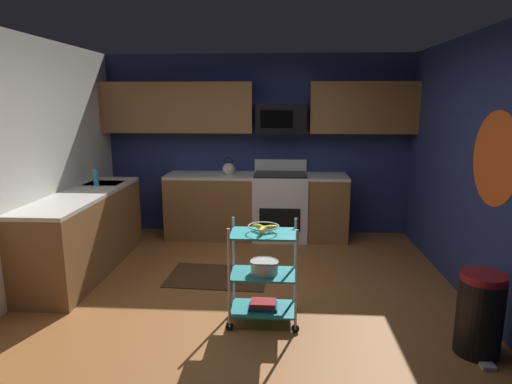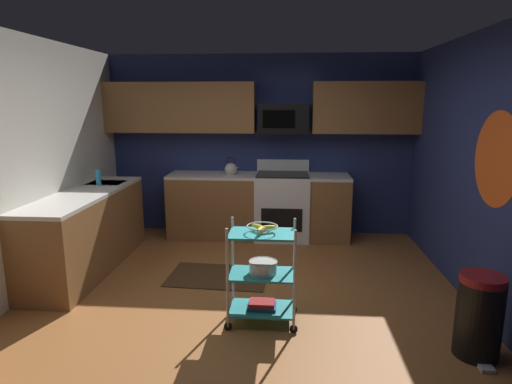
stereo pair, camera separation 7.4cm
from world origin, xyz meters
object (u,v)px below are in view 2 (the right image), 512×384
object	(u,v)px
microwave	(283,119)
book_stack	(262,305)
mixing_bowl_large	(263,267)
trash_can	(479,316)
oven_range	(282,205)
rolling_cart	(262,274)
fruit_bowl	(262,228)
dish_soap_bottle	(98,177)
kettle	(231,169)

from	to	relation	value
microwave	book_stack	size ratio (longest dim) A/B	2.76
mixing_bowl_large	trash_can	bearing A→B (deg)	-13.09
oven_range	rolling_cart	bearing A→B (deg)	-93.07
fruit_bowl	dish_soap_bottle	world-z (taller)	dish_soap_bottle
fruit_bowl	kettle	bearing A→B (deg)	103.73
book_stack	kettle	size ratio (longest dim) A/B	0.96
kettle	dish_soap_bottle	size ratio (longest dim) A/B	1.32
rolling_cart	fruit_bowl	distance (m)	0.42
oven_range	mixing_bowl_large	world-z (taller)	oven_range
fruit_bowl	trash_can	size ratio (longest dim) A/B	0.41
mixing_bowl_large	kettle	size ratio (longest dim) A/B	0.95
oven_range	rolling_cart	xyz separation A→B (m)	(-0.13, -2.46, -0.03)
kettle	trash_can	world-z (taller)	kettle
rolling_cart	mixing_bowl_large	world-z (taller)	rolling_cart
dish_soap_bottle	mixing_bowl_large	bearing A→B (deg)	-35.48
oven_range	rolling_cart	distance (m)	2.46
oven_range	mixing_bowl_large	xyz separation A→B (m)	(-0.12, -2.46, 0.04)
oven_range	book_stack	distance (m)	2.48
book_stack	trash_can	distance (m)	1.74
oven_range	trash_can	distance (m)	3.25
rolling_cart	kettle	xyz separation A→B (m)	(-0.60, 2.46, 0.54)
rolling_cart	trash_can	distance (m)	1.74
dish_soap_bottle	trash_can	xyz separation A→B (m)	(3.82, -1.91, -0.69)
rolling_cart	fruit_bowl	world-z (taller)	rolling_cart
dish_soap_bottle	oven_range	bearing A→B (deg)	22.61
rolling_cart	book_stack	size ratio (longest dim) A/B	3.61
rolling_cart	kettle	world-z (taller)	kettle
mixing_bowl_large	dish_soap_bottle	distance (m)	2.67
fruit_bowl	dish_soap_bottle	size ratio (longest dim) A/B	1.36
microwave	book_stack	xyz separation A→B (m)	(-0.13, -2.56, -1.54)
fruit_bowl	mixing_bowl_large	xyz separation A→B (m)	(0.01, -0.00, -0.36)
rolling_cart	kettle	distance (m)	2.59
fruit_bowl	trash_can	distance (m)	1.82
microwave	dish_soap_bottle	distance (m)	2.58
book_stack	dish_soap_bottle	xyz separation A→B (m)	(-2.12, 1.52, 0.86)
kettle	trash_can	distance (m)	3.72
fruit_bowl	dish_soap_bottle	distance (m)	2.62
dish_soap_bottle	trash_can	distance (m)	4.32
book_stack	dish_soap_bottle	world-z (taller)	dish_soap_bottle
book_stack	dish_soap_bottle	bearing A→B (deg)	144.42
dish_soap_bottle	book_stack	bearing A→B (deg)	-35.58
fruit_bowl	dish_soap_bottle	xyz separation A→B (m)	(-2.12, 1.52, 0.14)
oven_range	dish_soap_bottle	size ratio (longest dim) A/B	5.50
rolling_cart	book_stack	distance (m)	0.29
trash_can	fruit_bowl	bearing A→B (deg)	166.96
fruit_bowl	kettle	size ratio (longest dim) A/B	1.03
oven_range	book_stack	world-z (taller)	oven_range
book_stack	trash_can	bearing A→B (deg)	-13.04
trash_can	rolling_cart	bearing A→B (deg)	166.96
microwave	trash_can	size ratio (longest dim) A/B	1.06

